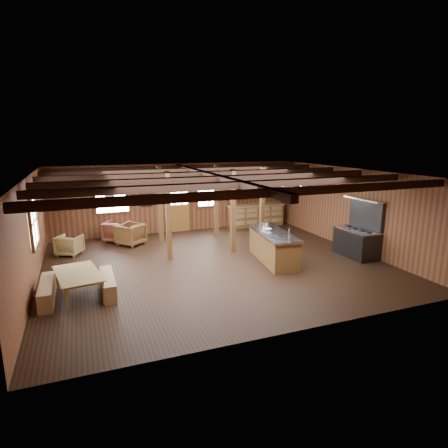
{
  "coord_description": "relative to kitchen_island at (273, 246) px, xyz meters",
  "views": [
    {
      "loc": [
        -3.71,
        -10.36,
        3.78
      ],
      "look_at": [
        0.48,
        0.49,
        1.12
      ],
      "focal_mm": 30.0,
      "sensor_mm": 36.0,
      "label": 1
    }
  ],
  "objects": [
    {
      "name": "pot_rack",
      "position": [
        1.09,
        0.64,
        1.79
      ],
      "size": [
        0.44,
        3.0,
        0.45
      ],
      "color": "#2B2B2E",
      "rests_on": "ceiling"
    },
    {
      "name": "back_door",
      "position": [
        -1.8,
        4.84,
        0.4
      ],
      "size": [
        1.02,
        0.08,
        2.15
      ],
      "color": "brown",
      "rests_on": "floor"
    },
    {
      "name": "pendant_lamps",
      "position": [
        -4.05,
        1.39,
        1.77
      ],
      "size": [
        1.86,
        2.36,
        0.66
      ],
      "color": "#2B2B2E",
      "rests_on": "ceiling"
    },
    {
      "name": "notice_boards",
      "position": [
        -3.3,
        4.85,
        1.16
      ],
      "size": [
        1.08,
        0.03,
        0.9
      ],
      "color": "silver",
      "rests_on": "wall_back"
    },
    {
      "name": "window_left",
      "position": [
        -6.76,
        0.89,
        1.12
      ],
      "size": [
        0.14,
        1.24,
        1.32
      ],
      "color": "white",
      "rests_on": "wall_back"
    },
    {
      "name": "commercial_range",
      "position": [
        2.85,
        -0.52,
        0.14
      ],
      "size": [
        0.8,
        1.54,
        1.91
      ],
      "color": "#2B2B2E",
      "rests_on": "floor"
    },
    {
      "name": "bowl",
      "position": [
        -0.07,
        0.25,
        0.49
      ],
      "size": [
        0.29,
        0.29,
        0.06
      ],
      "primitive_type": "imported",
      "rotation": [
        0.0,
        0.0,
        -0.17
      ],
      "color": "silver",
      "rests_on": "kitchen_island"
    },
    {
      "name": "armchair_a",
      "position": [
        -3.94,
        3.51,
        -0.09
      ],
      "size": [
        1.19,
        1.19,
        0.78
      ],
      "primitive_type": "imported",
      "rotation": [
        0.0,
        0.0,
        3.85
      ],
      "color": "brown",
      "rests_on": "floor"
    },
    {
      "name": "armchair_b",
      "position": [
        -4.38,
        4.19,
        -0.1
      ],
      "size": [
        1.11,
        1.12,
        0.76
      ],
      "primitive_type": "imported",
      "rotation": [
        0.0,
        0.0,
        2.62
      ],
      "color": "brown",
      "rests_on": "floor"
    },
    {
      "name": "counter_pot",
      "position": [
        0.09,
        0.69,
        0.55
      ],
      "size": [
        0.28,
        0.28,
        0.17
      ],
      "primitive_type": "cylinder",
      "color": "silver",
      "rests_on": "kitchen_island"
    },
    {
      "name": "dining_table",
      "position": [
        -5.7,
        -0.7,
        -0.18
      ],
      "size": [
        1.24,
        1.86,
        0.6
      ],
      "primitive_type": "imported",
      "rotation": [
        0.0,
        0.0,
        1.74
      ],
      "color": "olive",
      "rests_on": "floor"
    },
    {
      "name": "bench_wall",
      "position": [
        -6.45,
        -0.7,
        -0.25
      ],
      "size": [
        0.31,
        1.63,
        0.45
      ],
      "primitive_type": "cube",
      "color": "olive",
      "rests_on": "floor"
    },
    {
      "name": "back_counter",
      "position": [
        1.6,
        4.59,
        0.12
      ],
      "size": [
        2.55,
        0.6,
        2.45
      ],
      "color": "brown",
      "rests_on": "floor"
    },
    {
      "name": "armchair_c",
      "position": [
        -6.0,
        3.0,
        -0.14
      ],
      "size": [
        0.97,
        0.98,
        0.67
      ],
      "primitive_type": "imported",
      "rotation": [
        0.0,
        0.0,
        2.67
      ],
      "color": "olive",
      "rests_on": "floor"
    },
    {
      "name": "bench_aisle",
      "position": [
        -5.06,
        -0.7,
        -0.26
      ],
      "size": [
        0.3,
        1.62,
        0.45
      ],
      "primitive_type": "cube",
      "color": "olive",
      "rests_on": "floor"
    },
    {
      "name": "window_back_right",
      "position": [
        -0.5,
        4.85,
        1.12
      ],
      "size": [
        1.02,
        0.06,
        1.32
      ],
      "color": "white",
      "rests_on": "wall_back"
    },
    {
      "name": "timber_posts",
      "position": [
        -1.28,
        2.47,
        0.92
      ],
      "size": [
        3.95,
        2.35,
        2.8
      ],
      "color": "#492E14",
      "rests_on": "floor"
    },
    {
      "name": "window_back_left",
      "position": [
        -4.4,
        4.85,
        1.12
      ],
      "size": [
        1.32,
        0.06,
        1.32
      ],
      "color": "white",
      "rests_on": "wall_back"
    },
    {
      "name": "kitchen_island",
      "position": [
        0.0,
        0.0,
        0.0
      ],
      "size": [
        1.2,
        2.59,
        1.2
      ],
      "rotation": [
        0.0,
        0.0,
        -0.13
      ],
      "color": "brown",
      "rests_on": "floor"
    },
    {
      "name": "step_stool",
      "position": [
        0.61,
        0.47,
        -0.25
      ],
      "size": [
        0.6,
        0.49,
        0.46
      ],
      "primitive_type": "cube",
      "rotation": [
        0.0,
        0.0,
        0.27
      ],
      "color": "olive",
      "rests_on": "floor"
    },
    {
      "name": "room",
      "position": [
        -1.8,
        0.39,
        0.92
      ],
      "size": [
        10.04,
        9.04,
        2.84
      ],
      "color": "black",
      "rests_on": "ground"
    },
    {
      "name": "ceiling_joists",
      "position": [
        -1.8,
        0.57,
        2.2
      ],
      "size": [
        9.8,
        8.82,
        0.18
      ],
      "color": "black",
      "rests_on": "ceiling"
    }
  ]
}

